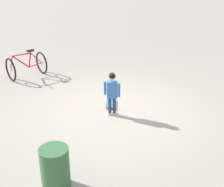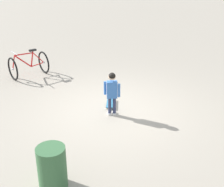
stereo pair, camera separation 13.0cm
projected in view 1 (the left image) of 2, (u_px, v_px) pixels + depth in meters
The scene contains 5 objects.
ground_plane at pixel (111, 110), 7.41m from camera, with size 50.00×50.00×0.00m, color #9E9384.
child_person at pixel (112, 89), 6.92m from camera, with size 0.29×0.33×1.06m.
skateboard at pixel (110, 103), 7.65m from camera, with size 0.61×0.38×0.07m.
bicycle_mid at pixel (27, 65), 9.35m from camera, with size 1.05×1.25×0.85m.
trash_bin at pixel (55, 168), 4.77m from camera, with size 0.46×0.46×0.73m, color #38663D.
Camera 1 is at (-6.28, 2.08, 3.37)m, focal length 48.62 mm.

